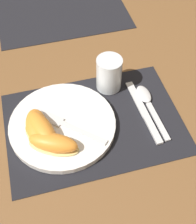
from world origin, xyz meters
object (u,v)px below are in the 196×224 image
object	(u,v)px
plate	(63,125)
juice_glass	(109,75)
citrus_wedge_0	(37,126)
knife	(144,113)
spoon	(147,101)
citrus_wedge_3	(53,143)
citrus_wedge_2	(43,139)
citrus_wedge_1	(43,130)
fork	(64,125)

from	to	relation	value
plate	juice_glass	size ratio (longest dim) A/B	2.77
plate	citrus_wedge_0	size ratio (longest dim) A/B	2.36
knife	spoon	distance (m)	0.04
citrus_wedge_0	citrus_wedge_3	xyz separation A→B (m)	(0.03, -0.06, 0.00)
plate	citrus_wedge_2	distance (m)	0.07
juice_glass	plate	bearing A→B (deg)	-145.46
plate	citrus_wedge_1	distance (m)	0.06
juice_glass	fork	distance (m)	0.18
juice_glass	citrus_wedge_0	size ratio (longest dim) A/B	0.85
plate	juice_glass	bearing A→B (deg)	34.54
citrus_wedge_0	citrus_wedge_2	world-z (taller)	citrus_wedge_0
juice_glass	fork	xyz separation A→B (m)	(-0.14, -0.11, -0.02)
juice_glass	citrus_wedge_3	bearing A→B (deg)	-137.43
citrus_wedge_0	citrus_wedge_1	xyz separation A→B (m)	(0.01, -0.02, 0.00)
citrus_wedge_1	juice_glass	bearing A→B (deg)	32.23
knife	citrus_wedge_0	size ratio (longest dim) A/B	1.89
spoon	fork	size ratio (longest dim) A/B	1.16
citrus_wedge_2	citrus_wedge_0	bearing A→B (deg)	99.85
fork	citrus_wedge_2	bearing A→B (deg)	-148.11
citrus_wedge_1	citrus_wedge_2	bearing A→B (deg)	-102.15
citrus_wedge_0	citrus_wedge_3	world-z (taller)	citrus_wedge_3
juice_glass	spoon	bearing A→B (deg)	-45.13
knife	citrus_wedge_3	distance (m)	0.25
plate	spoon	bearing A→B (deg)	4.86
spoon	fork	bearing A→B (deg)	-172.98
citrus_wedge_0	spoon	bearing A→B (deg)	4.49
juice_glass	knife	distance (m)	0.13
juice_glass	knife	size ratio (longest dim) A/B	0.45
spoon	citrus_wedge_1	xyz separation A→B (m)	(-0.28, -0.04, 0.03)
juice_glass	knife	bearing A→B (deg)	-62.11
citrus_wedge_0	citrus_wedge_1	world-z (taller)	citrus_wedge_1
citrus_wedge_0	plate	bearing A→B (deg)	3.08
citrus_wedge_2	spoon	bearing A→B (deg)	12.58
knife	citrus_wedge_1	world-z (taller)	citrus_wedge_1
plate	juice_glass	world-z (taller)	juice_glass
juice_glass	knife	xyz separation A→B (m)	(0.06, -0.11, -0.04)
juice_glass	spoon	distance (m)	0.12
juice_glass	citrus_wedge_2	distance (m)	0.25
spoon	knife	bearing A→B (deg)	-122.65
fork	juice_glass	bearing A→B (deg)	37.39
spoon	citrus_wedge_1	distance (m)	0.28
citrus_wedge_1	plate	bearing A→B (deg)	24.35
fork	citrus_wedge_3	size ratio (longest dim) A/B	1.23
citrus_wedge_3	fork	bearing A→B (deg)	57.14
citrus_wedge_3	citrus_wedge_2	bearing A→B (deg)	137.71
plate	citrus_wedge_2	size ratio (longest dim) A/B	2.25
citrus_wedge_1	citrus_wedge_3	xyz separation A→B (m)	(0.02, -0.04, -0.00)
plate	citrus_wedge_0	bearing A→B (deg)	-176.92
plate	juice_glass	xyz separation A→B (m)	(0.15, 0.10, 0.03)
juice_glass	citrus_wedge_3	world-z (taller)	juice_glass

